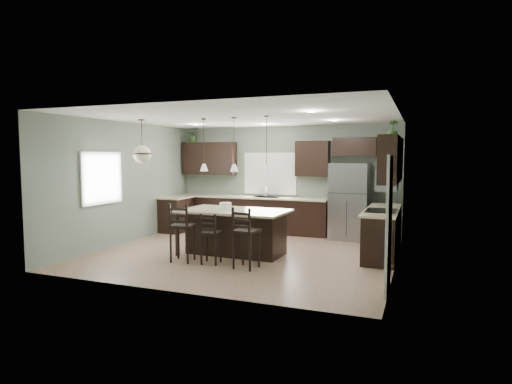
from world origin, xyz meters
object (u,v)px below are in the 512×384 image
(bar_stool_right, at_px, (246,238))
(plant_back_left, at_px, (194,135))
(refrigerator, at_px, (349,201))
(serving_dish, at_px, (226,206))
(bar_stool_left, at_px, (183,232))
(bar_stool_center, at_px, (211,238))
(kitchen_island, at_px, (234,232))

(bar_stool_right, xyz_separation_m, plant_back_left, (-3.14, 3.67, 2.04))
(bar_stool_right, bearing_deg, refrigerator, 76.52)
(serving_dish, xyz_separation_m, bar_stool_left, (-0.49, -0.89, -0.43))
(refrigerator, height_order, serving_dish, refrigerator)
(bar_stool_center, relative_size, plant_back_left, 2.45)
(kitchen_island, relative_size, bar_stool_center, 2.26)
(serving_dish, distance_m, plant_back_left, 3.92)
(kitchen_island, relative_size, bar_stool_right, 1.94)
(bar_stool_center, xyz_separation_m, bar_stool_right, (0.74, -0.06, 0.08))
(bar_stool_left, bearing_deg, serving_dish, 53.67)
(plant_back_left, bearing_deg, serving_dish, -50.23)
(refrigerator, bearing_deg, bar_stool_center, -121.18)
(kitchen_island, height_order, bar_stool_center, bar_stool_center)
(refrigerator, height_order, bar_stool_center, refrigerator)
(bar_stool_right, height_order, plant_back_left, plant_back_left)
(serving_dish, xyz_separation_m, bar_stool_center, (0.10, -0.86, -0.51))
(kitchen_island, bearing_deg, bar_stool_right, -53.13)
(refrigerator, distance_m, kitchen_island, 3.19)
(kitchen_island, height_order, bar_stool_right, bar_stool_right)
(kitchen_island, distance_m, plant_back_left, 4.29)
(serving_dish, bearing_deg, refrigerator, 49.49)
(kitchen_island, bearing_deg, bar_stool_left, -126.02)
(refrigerator, distance_m, serving_dish, 3.27)
(refrigerator, xyz_separation_m, plant_back_left, (-4.42, 0.27, 1.67))
(kitchen_island, distance_m, serving_dish, 0.57)
(serving_dish, height_order, bar_stool_left, bar_stool_left)
(refrigerator, bearing_deg, bar_stool_left, -127.69)
(kitchen_island, height_order, serving_dish, serving_dish)
(serving_dish, bearing_deg, bar_stool_right, -47.49)
(serving_dish, bearing_deg, bar_stool_center, -83.27)
(kitchen_island, xyz_separation_m, serving_dish, (-0.20, 0.01, 0.53))
(kitchen_island, bearing_deg, refrigerator, 54.05)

